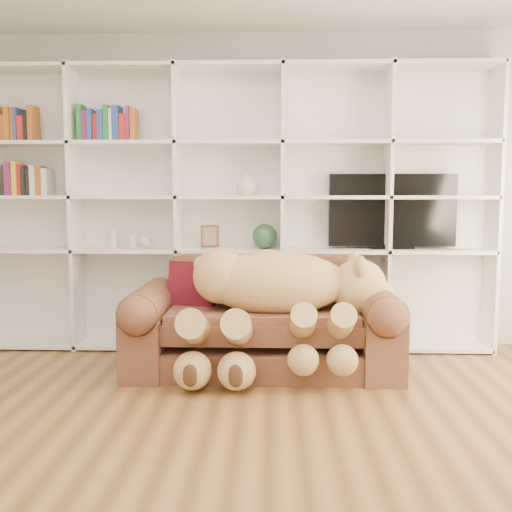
{
  "coord_description": "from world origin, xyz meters",
  "views": [
    {
      "loc": [
        0.37,
        -2.52,
        1.32
      ],
      "look_at": [
        0.24,
        1.63,
        0.87
      ],
      "focal_mm": 40.0,
      "sensor_mm": 36.0,
      "label": 1
    }
  ],
  "objects_px": {
    "teddy_bear": "(277,296)",
    "gift_box": "(380,355)",
    "sofa": "(263,328)",
    "tv": "(392,212)"
  },
  "relations": [
    {
      "from": "teddy_bear",
      "to": "gift_box",
      "type": "xyz_separation_m",
      "value": [
        0.79,
        0.16,
        -0.47
      ]
    },
    {
      "from": "sofa",
      "to": "tv",
      "type": "distance_m",
      "value": 1.52
    },
    {
      "from": "teddy_bear",
      "to": "gift_box",
      "type": "relative_size",
      "value": 5.25
    },
    {
      "from": "sofa",
      "to": "tv",
      "type": "xyz_separation_m",
      "value": [
        1.08,
        0.64,
        0.86
      ]
    },
    {
      "from": "teddy_bear",
      "to": "sofa",
      "type": "bearing_deg",
      "value": 121.62
    },
    {
      "from": "gift_box",
      "to": "sofa",
      "type": "bearing_deg",
      "value": 179.49
    },
    {
      "from": "sofa",
      "to": "tv",
      "type": "height_order",
      "value": "tv"
    },
    {
      "from": "teddy_bear",
      "to": "gift_box",
      "type": "distance_m",
      "value": 0.93
    },
    {
      "from": "sofa",
      "to": "teddy_bear",
      "type": "distance_m",
      "value": 0.34
    },
    {
      "from": "sofa",
      "to": "gift_box",
      "type": "distance_m",
      "value": 0.91
    }
  ]
}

